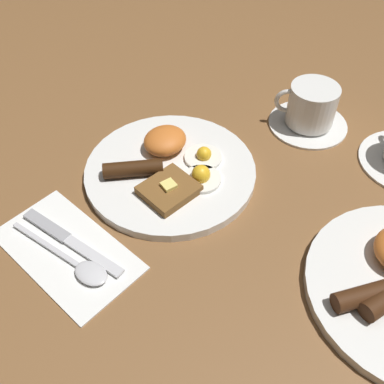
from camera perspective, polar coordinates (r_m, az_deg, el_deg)
name	(u,v)px	position (r m, az deg, el deg)	size (l,w,h in m)	color
ground_plane	(171,174)	(0.74, -2.74, 2.24)	(3.00, 3.00, 0.00)	brown
breakfast_plate_near	(170,168)	(0.73, -2.81, 3.02)	(0.28, 0.28, 0.05)	white
teacup_near	(311,109)	(0.84, 14.82, 10.17)	(0.14, 0.14, 0.08)	white
napkin	(65,249)	(0.66, -15.78, -6.95)	(0.12, 0.21, 0.01)	white
knife	(66,238)	(0.67, -15.68, -5.66)	(0.04, 0.19, 0.01)	silver
spoon	(81,267)	(0.63, -13.90, -9.21)	(0.05, 0.18, 0.01)	silver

